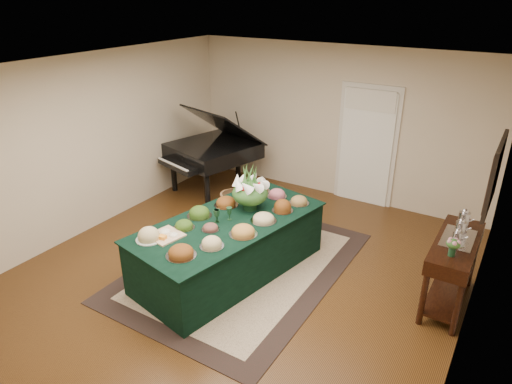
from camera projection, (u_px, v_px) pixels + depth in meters
The scene contains 14 objects.
ground at pixel (245, 269), 6.28m from camera, with size 6.00×6.00×0.00m, color black.
area_rug at pixel (243, 265), 6.35m from camera, with size 2.49×3.49×0.01m.
kitchen_doorway at pixel (366, 147), 7.88m from camera, with size 1.05×0.07×2.10m.
buffet_table at pixel (230, 246), 6.07m from camera, with size 1.72×2.80×0.78m.
food_platters at pixel (231, 216), 5.92m from camera, with size 1.38×2.32×0.13m.
cutting_board at pixel (167, 233), 5.54m from camera, with size 0.43×0.43×0.10m.
green_goblets at pixel (221, 215), 5.86m from camera, with size 0.18×0.22×0.18m.
floral_centerpiece at pixel (250, 189), 6.11m from camera, with size 0.51×0.51×0.51m.
grand_piano at pixel (212, 150), 8.38m from camera, with size 1.73×1.83×1.64m.
wicker_basket at pixel (233, 201), 7.94m from camera, with size 0.46×0.46×0.28m, color #A16F41.
mahogany_sideboard at pixel (454, 255), 5.32m from camera, with size 0.45×1.29×0.89m.
tea_service at pixel (459, 231), 5.20m from camera, with size 0.34×0.74×0.30m.
pink_bouquet at pixel (453, 244), 4.89m from camera, with size 0.17×0.17×0.21m.
wall_painting at pixel (495, 175), 4.78m from camera, with size 0.05×0.95×0.75m.
Camera 1 is at (2.91, -4.42, 3.54)m, focal length 32.00 mm.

